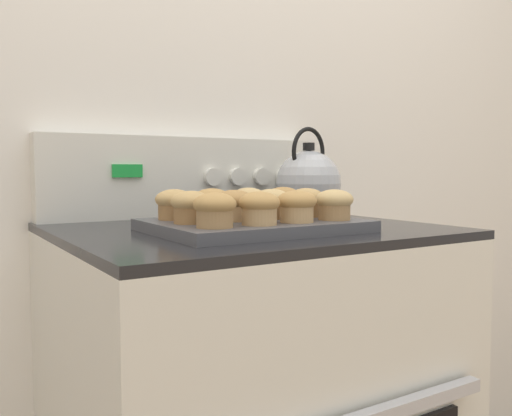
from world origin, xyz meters
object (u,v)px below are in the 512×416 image
Objects in this scene: muffin_r2_c0 at (174,204)px; muffin_r2_c3 at (283,200)px; muffin_r1_c0 at (191,206)px; muffin_r0_c2 at (297,206)px; tea_kettle at (309,182)px; muffin_r1_c3 at (306,202)px; muffin_r2_c1 at (212,202)px; muffin_r1_c1 at (234,205)px; muffin_r0_c0 at (215,209)px; muffin_pan at (253,225)px; muffin_r0_c3 at (334,204)px; muffin_r1_c2 at (272,203)px; muffin_r0_c1 at (259,207)px; muffin_r2_c2 at (249,201)px.

muffin_r2_c0 and muffin_r2_c3 have the same top height.
muffin_r0_c2 is at bearing -25.87° from muffin_r1_c0.
tea_kettle is at bearing 26.22° from muffin_r1_c0.
muffin_r1_c3 is 0.09m from muffin_r2_c3.
muffin_r0_c2 is 0.20m from muffin_r2_c1.
muffin_r1_c1 is (0.09, -0.00, 0.00)m from muffin_r1_c0.
muffin_r0_c0 is 0.32m from muffin_r2_c3.
muffin_r0_c2 and muffin_r1_c3 have the same top height.
muffin_r0_c0 and muffin_r2_c1 have the same top height.
muffin_r1_c0 reaches higher than muffin_pan.
muffin_r1_c1 is (-0.18, 0.08, 0.00)m from muffin_r0_c3.
muffin_r2_c3 is (0.09, 0.09, 0.00)m from muffin_r1_c2.
muffin_r0_c3 is 0.13m from muffin_r1_c2.
muffin_r0_c1 and muffin_r1_c2 have the same top height.
tea_kettle is (0.43, 0.13, 0.04)m from muffin_r2_c0.
muffin_r2_c2 is 0.29m from tea_kettle.
muffin_r0_c0 and muffin_r1_c2 have the same top height.
muffin_r2_c0 is 0.45m from tea_kettle.
muffin_r1_c3 and muffin_r2_c3 have the same top height.
muffin_r0_c2 is 1.00× the size of muffin_r2_c1.
muffin_r0_c1 and muffin_r1_c0 have the same top height.
muffin_r0_c0 and muffin_r2_c0 have the same top height.
muffin_r2_c1 is at bearing 152.68° from muffin_r1_c3.
muffin_r1_c3 is at bearing -0.55° from muffin_r1_c2.
muffin_r2_c2 is at bearing 89.53° from muffin_r0_c2.
muffin_r2_c0 is at bearing 146.97° from muffin_r0_c3.
muffin_r1_c3 is at bearing -91.89° from muffin_r2_c3.
muffin_r0_c1 is at bearing -89.51° from muffin_r2_c1.
muffin_r0_c0 and muffin_r0_c3 have the same top height.
muffin_r1_c2 is at bearing 0.52° from muffin_r1_c0.
muffin_pan is 0.38m from tea_kettle.
muffin_r1_c0 and muffin_r1_c2 have the same top height.
muffin_r2_c2 is (0.04, 0.09, 0.04)m from muffin_pan.
muffin_r0_c0 is 1.00× the size of muffin_r2_c0.
tea_kettle is at bearing 39.61° from muffin_r1_c2.
muffin_r2_c3 is (0.27, 0.18, 0.00)m from muffin_r0_c0.
muffin_r1_c3 is (0.18, 0.00, 0.00)m from muffin_r1_c1.
muffin_r0_c3 is at bearing -87.84° from muffin_r1_c3.
muffin_r2_c0 is at bearing 134.92° from muffin_r0_c2.
muffin_r2_c0 is at bearing -179.44° from muffin_r2_c3.
muffin_pan is 0.17m from muffin_r2_c3.
muffin_r2_c3 is (0.18, 0.09, 0.00)m from muffin_r1_c1.
muffin_r0_c3 is at bearing -89.90° from muffin_r2_c3.
muffin_r1_c2 and muffin_r2_c3 have the same top height.
muffin_r1_c1 reaches higher than muffin_pan.
muffin_r2_c1 is (0.09, 0.00, 0.00)m from muffin_r2_c0.
muffin_r1_c2 is (0.18, 0.00, 0.00)m from muffin_r1_c0.
muffin_r2_c0 is at bearing 146.42° from muffin_pan.
muffin_pan is 0.14m from muffin_r1_c0.
muffin_r2_c2 is at bearing 1.11° from muffin_r2_c0.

